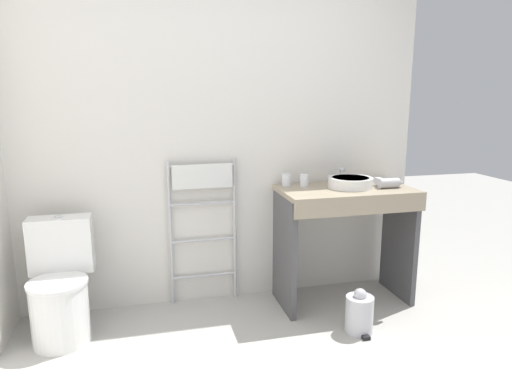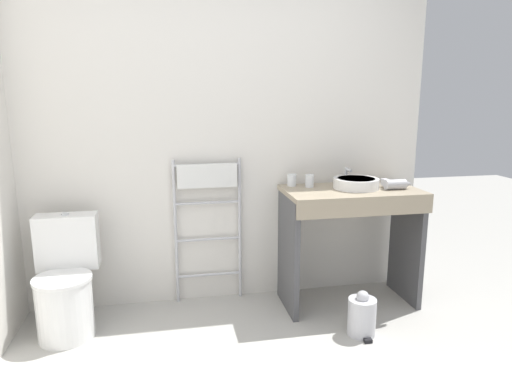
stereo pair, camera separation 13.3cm
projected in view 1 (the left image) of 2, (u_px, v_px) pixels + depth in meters
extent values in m
cube|color=silver|center=(216.00, 123.00, 3.37)|extent=(3.13, 0.12, 2.70)
cylinder|color=white|center=(60.00, 314.00, 2.89)|extent=(0.35, 0.35, 0.39)
cylinder|color=white|center=(57.00, 283.00, 2.84)|extent=(0.37, 0.37, 0.02)
cube|color=white|center=(61.00, 244.00, 3.03)|extent=(0.40, 0.17, 0.37)
cylinder|color=silver|center=(58.00, 216.00, 2.99)|extent=(0.05, 0.05, 0.01)
cylinder|color=silver|center=(171.00, 234.00, 3.36)|extent=(0.02, 0.02, 1.10)
cylinder|color=silver|center=(235.00, 229.00, 3.48)|extent=(0.02, 0.02, 1.10)
cylinder|color=silver|center=(204.00, 276.00, 3.49)|extent=(0.48, 0.02, 0.02)
cylinder|color=silver|center=(203.00, 240.00, 3.43)|extent=(0.48, 0.02, 0.02)
cylinder|color=silver|center=(203.00, 203.00, 3.37)|extent=(0.48, 0.02, 0.02)
cylinder|color=silver|center=(202.00, 165.00, 3.31)|extent=(0.48, 0.02, 0.02)
cube|color=silver|center=(202.00, 176.00, 3.30)|extent=(0.44, 0.04, 0.17)
cube|color=gray|center=(346.00, 190.00, 3.35)|extent=(0.98, 0.55, 0.03)
cube|color=gray|center=(362.00, 208.00, 3.11)|extent=(0.98, 0.02, 0.10)
cube|color=#4C4C4F|center=(284.00, 253.00, 3.33)|extent=(0.04, 0.46, 0.85)
cube|color=#4C4C4F|center=(399.00, 243.00, 3.55)|extent=(0.04, 0.46, 0.85)
cylinder|color=white|center=(350.00, 182.00, 3.36)|extent=(0.33, 0.33, 0.07)
cylinder|color=silver|center=(351.00, 178.00, 3.36)|extent=(0.27, 0.27, 0.01)
cylinder|color=silver|center=(339.00, 175.00, 3.54)|extent=(0.02, 0.02, 0.12)
cylinder|color=silver|center=(342.00, 169.00, 3.49)|extent=(0.02, 0.09, 0.02)
cylinder|color=white|center=(287.00, 180.00, 3.42)|extent=(0.07, 0.07, 0.09)
cylinder|color=white|center=(304.00, 180.00, 3.39)|extent=(0.06, 0.06, 0.09)
cylinder|color=#B7B7BC|center=(389.00, 183.00, 3.34)|extent=(0.15, 0.07, 0.07)
cone|color=#9C9CA0|center=(401.00, 182.00, 3.36)|extent=(0.05, 0.06, 0.06)
cube|color=#B7B7BC|center=(379.00, 181.00, 3.40)|extent=(0.04, 0.08, 0.05)
cylinder|color=silver|center=(359.00, 314.00, 3.03)|extent=(0.19, 0.19, 0.25)
sphere|color=silver|center=(360.00, 295.00, 3.00)|extent=(0.08, 0.08, 0.08)
cube|color=black|center=(366.00, 338.00, 2.95)|extent=(0.05, 0.04, 0.02)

